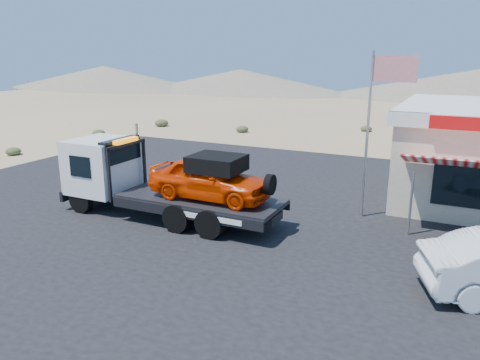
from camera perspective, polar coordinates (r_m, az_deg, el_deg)
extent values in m
plane|color=#927453|center=(15.85, -5.95, -6.84)|extent=(120.00, 120.00, 0.00)
cube|color=black|center=(17.52, 4.88, -4.59)|extent=(32.00, 24.00, 0.02)
cylinder|color=black|center=(18.87, -18.81, -2.31)|extent=(0.98, 0.29, 0.98)
cylinder|color=black|center=(20.23, -14.93, -0.85)|extent=(0.98, 0.29, 0.98)
cylinder|color=black|center=(16.16, -7.51, -4.52)|extent=(0.98, 0.54, 0.98)
cylinder|color=black|center=(17.73, -4.01, -2.62)|extent=(0.98, 0.54, 0.98)
cylinder|color=black|center=(15.52, -3.55, -5.25)|extent=(0.98, 0.54, 0.98)
cylinder|color=black|center=(17.15, -0.31, -3.20)|extent=(0.98, 0.54, 0.98)
cube|color=black|center=(17.30, -7.91, -2.68)|extent=(8.06, 0.98, 0.29)
cube|color=white|center=(19.05, -16.41, 1.73)|extent=(2.16, 2.31, 2.06)
cube|color=black|center=(18.29, -14.40, 3.54)|extent=(0.34, 1.97, 0.88)
cube|color=black|center=(18.27, -13.54, 1.21)|extent=(0.10, 2.16, 1.97)
cube|color=orange|center=(18.03, -13.76, 4.69)|extent=(0.25, 1.18, 0.15)
cube|color=black|center=(16.66, -4.85, -2.31)|extent=(5.90, 2.26, 0.15)
imported|color=red|center=(16.24, -3.72, 0.23)|extent=(4.33, 1.74, 1.47)
cube|color=black|center=(15.96, -2.84, 2.05)|extent=(1.77, 1.47, 0.54)
cube|color=red|center=(17.29, 26.38, 6.13)|extent=(2.60, 0.12, 0.45)
cylinder|color=#99999E|center=(16.48, 20.10, -2.71)|extent=(0.08, 0.08, 2.20)
cylinder|color=#99999E|center=(17.45, 15.25, 5.08)|extent=(0.10, 0.10, 6.00)
cube|color=#B20C14|center=(17.09, 18.34, 12.76)|extent=(1.50, 0.02, 0.90)
ellipsoid|color=#333F22|center=(31.34, -25.91, 3.21)|extent=(0.89, 0.89, 0.48)
ellipsoid|color=#333F22|center=(36.28, -16.85, 5.55)|extent=(0.93, 0.93, 0.50)
ellipsoid|color=#333F22|center=(40.01, -9.55, 6.92)|extent=(1.13, 1.13, 0.61)
ellipsoid|color=#333F22|center=(36.44, 0.27, 6.27)|extent=(0.98, 0.98, 0.53)
ellipsoid|color=#333F22|center=(38.15, 15.13, 6.11)|extent=(0.88, 0.88, 0.47)
cone|color=#726B59|center=(75.12, 0.10, 12.02)|extent=(36.00, 36.00, 3.50)
cone|color=#726B59|center=(86.70, -16.19, 11.96)|extent=(40.00, 40.00, 3.80)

